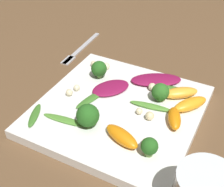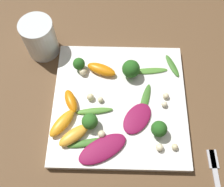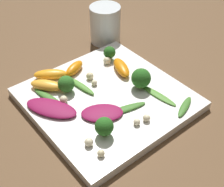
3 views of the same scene
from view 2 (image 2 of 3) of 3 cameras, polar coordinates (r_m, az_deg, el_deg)
ground_plane at (r=0.62m, az=1.61°, el=-2.45°), size 2.40×2.40×0.00m
plate at (r=0.62m, az=1.64°, el=-2.08°), size 0.31×0.31×0.02m
drinking_glass at (r=0.69m, az=-15.42°, el=11.56°), size 0.08×0.08×0.10m
fork at (r=0.61m, az=21.98°, el=-17.65°), size 0.02×0.18×0.01m
radicchio_leaf_0 at (r=0.59m, az=5.50°, el=-5.41°), size 0.09×0.10×0.01m
radicchio_leaf_1 at (r=0.56m, az=-2.07°, el=-11.96°), size 0.12×0.10×0.01m
orange_segment_0 at (r=0.59m, az=-10.82°, el=-6.37°), size 0.07×0.08×0.02m
orange_segment_1 at (r=0.57m, az=-8.32°, el=-8.99°), size 0.07×0.07×0.02m
orange_segment_2 at (r=0.60m, az=-8.94°, el=-1.62°), size 0.04×0.06×0.02m
orange_segment_3 at (r=0.63m, az=-2.34°, el=5.26°), size 0.08×0.05×0.02m
broccoli_floret_0 at (r=0.62m, az=4.14°, el=5.36°), size 0.04×0.04×0.05m
broccoli_floret_1 at (r=0.57m, az=10.21°, el=-7.59°), size 0.03×0.03×0.04m
broccoli_floret_2 at (r=0.57m, az=-4.85°, el=-6.06°), size 0.04×0.04×0.04m
broccoli_floret_3 at (r=0.64m, az=-7.21°, el=6.39°), size 0.03×0.03×0.04m
arugula_sprig_0 at (r=0.57m, az=-5.33°, el=-10.64°), size 0.09×0.03×0.01m
arugula_sprig_1 at (r=0.61m, az=7.16°, el=-1.85°), size 0.04×0.09×0.01m
arugula_sprig_2 at (r=0.67m, az=12.99°, el=5.92°), size 0.04×0.07×0.01m
arugula_sprig_3 at (r=0.65m, az=7.94°, el=4.88°), size 0.09×0.03×0.00m
arugula_sprig_4 at (r=0.59m, az=-3.89°, el=-3.82°), size 0.09×0.02×0.01m
macadamia_nut_0 at (r=0.64m, az=-6.32°, el=4.72°), size 0.02×0.02×0.02m
macadamia_nut_1 at (r=0.57m, az=-2.28°, el=-8.83°), size 0.02×0.02×0.02m
macadamia_nut_2 at (r=0.62m, az=11.62°, el=-0.50°), size 0.01×0.01×0.01m
macadamia_nut_3 at (r=0.60m, az=-2.54°, el=-1.75°), size 0.01×0.01×0.01m
macadamia_nut_4 at (r=0.60m, az=-4.73°, el=-0.77°), size 0.02×0.02×0.02m
macadamia_nut_5 at (r=0.58m, az=13.50°, el=-11.23°), size 0.01×0.01×0.01m
macadamia_nut_6 at (r=0.61m, az=11.32°, el=-2.32°), size 0.01×0.01×0.01m
macadamia_nut_7 at (r=0.57m, az=10.33°, el=-11.47°), size 0.02×0.02×0.02m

